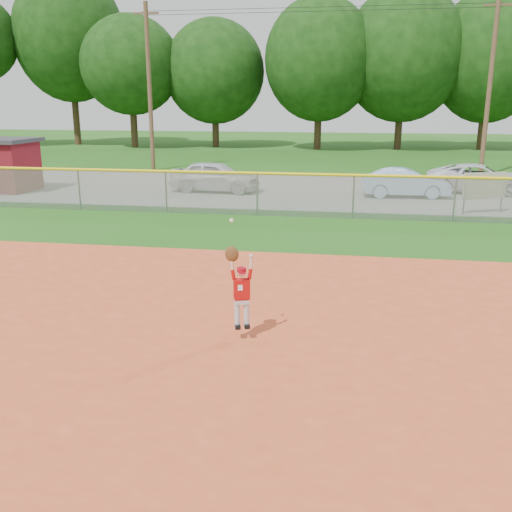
{
  "coord_description": "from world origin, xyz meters",
  "views": [
    {
      "loc": [
        3.15,
        -9.61,
        4.05
      ],
      "look_at": [
        1.45,
        0.82,
        1.1
      ],
      "focal_mm": 40.0,
      "sensor_mm": 36.0,
      "label": 1
    }
  ],
  "objects": [
    {
      "name": "parking_strip",
      "position": [
        0.0,
        16.0,
        0.01
      ],
      "size": [
        44.0,
        10.0,
        0.03
      ],
      "primitive_type": "cube",
      "color": "gray",
      "rests_on": "ground"
    },
    {
      "name": "outfield_fence",
      "position": [
        0.0,
        10.0,
        0.88
      ],
      "size": [
        40.06,
        0.1,
        1.55
      ],
      "color": "gray",
      "rests_on": "ground"
    },
    {
      "name": "utility_shed",
      "position": [
        -12.07,
        13.57,
        1.19
      ],
      "size": [
        3.26,
        2.62,
        2.32
      ],
      "color": "#5F0D15",
      "rests_on": "ground"
    },
    {
      "name": "ground",
      "position": [
        0.0,
        0.0,
        0.0
      ],
      "size": [
        120.0,
        120.0,
        0.0
      ],
      "primitive_type": "plane",
      "color": "#1C4F12",
      "rests_on": "ground"
    },
    {
      "name": "tree_line",
      "position": [
        0.96,
        37.9,
        7.53
      ],
      "size": [
        62.37,
        13.0,
        14.43
      ],
      "color": "#422D1C",
      "rests_on": "ground"
    },
    {
      "name": "clay_infield",
      "position": [
        0.0,
        -3.0,
        0.02
      ],
      "size": [
        24.0,
        16.0,
        0.04
      ],
      "primitive_type": "cube",
      "color": "#C04522",
      "rests_on": "ground"
    },
    {
      "name": "sponsor_sign",
      "position": [
        7.9,
        11.49,
        0.99
      ],
      "size": [
        1.58,
        0.69,
        1.5
      ],
      "color": "gray",
      "rests_on": "ground"
    },
    {
      "name": "ballplayer",
      "position": [
        1.42,
        -0.68,
        0.96
      ],
      "size": [
        0.47,
        0.26,
        1.91
      ],
      "color": "silver",
      "rests_on": "ground"
    },
    {
      "name": "car_white_a",
      "position": [
        -2.65,
        14.79,
        0.7
      ],
      "size": [
        4.04,
        1.88,
        1.34
      ],
      "primitive_type": "imported",
      "rotation": [
        0.0,
        0.0,
        1.49
      ],
      "color": "silver",
      "rests_on": "parking_strip"
    },
    {
      "name": "power_lines",
      "position": [
        1.0,
        22.0,
        4.68
      ],
      "size": [
        19.4,
        0.24,
        9.0
      ],
      "color": "#4C3823",
      "rests_on": "ground"
    },
    {
      "name": "car_white_b",
      "position": [
        8.75,
        16.39,
        0.64
      ],
      "size": [
        4.67,
        2.66,
        1.23
      ],
      "primitive_type": "imported",
      "rotation": [
        0.0,
        0.0,
        1.42
      ],
      "color": "silver",
      "rests_on": "parking_strip"
    },
    {
      "name": "car_blue",
      "position": [
        5.49,
        14.7,
        0.62
      ],
      "size": [
        3.62,
        1.42,
        1.17
      ],
      "primitive_type": "imported",
      "rotation": [
        0.0,
        0.0,
        1.62
      ],
      "color": "#99BDE4",
      "rests_on": "parking_strip"
    }
  ]
}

